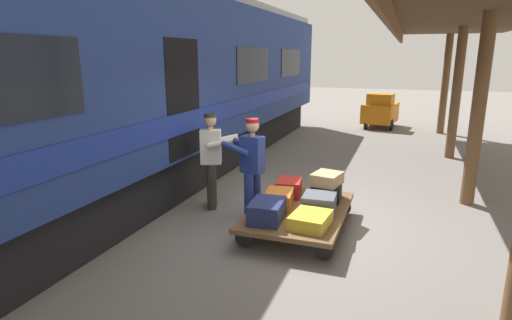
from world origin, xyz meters
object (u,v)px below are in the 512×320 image
(train_car, at_px, (111,90))
(suitcase_orange_carryall, at_px, (279,199))
(suitcase_navy_fabric, at_px, (267,211))
(suitcase_tan_vintage, at_px, (327,179))
(baggage_tug, at_px, (380,111))
(suitcase_black_hardshell, at_px, (326,192))
(porter_in_overalls, at_px, (251,166))
(suitcase_red_plastic, at_px, (289,187))
(luggage_cart, at_px, (298,212))
(suitcase_yellow_case, at_px, (310,220))
(porter_by_door, at_px, (212,158))
(suitcase_slate_roller, at_px, (319,203))

(train_car, xyz_separation_m, suitcase_orange_carryall, (-3.30, 0.30, -1.60))
(suitcase_navy_fabric, height_order, suitcase_tan_vintage, suitcase_tan_vintage)
(suitcase_navy_fabric, xyz_separation_m, baggage_tug, (-0.86, -11.11, 0.14))
(suitcase_black_hardshell, height_order, porter_in_overalls, porter_in_overalls)
(suitcase_red_plastic, xyz_separation_m, suitcase_navy_fabric, (-0.00, 1.21, 0.01))
(train_car, height_order, luggage_cart, train_car)
(suitcase_orange_carryall, distance_m, suitcase_tan_vintage, 0.90)
(suitcase_yellow_case, xyz_separation_m, porter_by_door, (2.02, -1.06, 0.49))
(suitcase_orange_carryall, bearing_deg, suitcase_tan_vintage, -138.58)
(suitcase_yellow_case, relative_size, porter_in_overalls, 0.36)
(luggage_cart, bearing_deg, suitcase_red_plastic, -61.91)
(suitcase_yellow_case, xyz_separation_m, suitcase_black_hardshell, (0.00, -1.21, 0.04))
(luggage_cart, relative_size, suitcase_yellow_case, 3.59)
(suitcase_navy_fabric, bearing_deg, suitcase_black_hardshell, -118.09)
(baggage_tug, bearing_deg, train_car, 67.83)
(train_car, distance_m, suitcase_black_hardshell, 4.26)
(suitcase_tan_vintage, height_order, porter_in_overalls, porter_in_overalls)
(train_car, relative_size, suitcase_navy_fabric, 31.01)
(suitcase_tan_vintage, bearing_deg, train_car, 4.00)
(suitcase_red_plastic, distance_m, suitcase_black_hardshell, 0.64)
(porter_by_door, bearing_deg, suitcase_black_hardshell, -175.77)
(luggage_cart, xyz_separation_m, suitcase_red_plastic, (0.32, -0.60, 0.18))
(suitcase_red_plastic, height_order, suitcase_navy_fabric, suitcase_navy_fabric)
(suitcase_navy_fabric, bearing_deg, suitcase_slate_roller, -136.86)
(suitcase_navy_fabric, distance_m, porter_by_door, 1.79)
(suitcase_red_plastic, height_order, suitcase_black_hardshell, suitcase_red_plastic)
(suitcase_orange_carryall, bearing_deg, porter_by_door, -18.34)
(luggage_cart, bearing_deg, suitcase_navy_fabric, 61.91)
(train_car, height_order, suitcase_orange_carryall, train_car)
(suitcase_orange_carryall, distance_m, porter_by_door, 1.52)
(suitcase_red_plastic, bearing_deg, suitcase_yellow_case, 118.09)
(suitcase_yellow_case, relative_size, suitcase_orange_carryall, 1.04)
(suitcase_slate_roller, relative_size, suitcase_red_plastic, 0.90)
(suitcase_navy_fabric, height_order, baggage_tug, baggage_tug)
(suitcase_slate_roller, xyz_separation_m, baggage_tug, (-0.22, -10.50, 0.15))
(train_car, distance_m, baggage_tug, 11.12)
(baggage_tug, bearing_deg, suitcase_tan_vintage, 88.77)
(suitcase_slate_roller, distance_m, suitcase_orange_carryall, 0.64)
(porter_in_overalls, distance_m, porter_by_door, 0.91)
(suitcase_black_hardshell, bearing_deg, suitcase_navy_fabric, 61.91)
(suitcase_black_hardshell, bearing_deg, porter_by_door, 4.23)
(suitcase_black_hardshell, height_order, suitcase_tan_vintage, suitcase_tan_vintage)
(luggage_cart, relative_size, baggage_tug, 1.19)
(suitcase_navy_fabric, relative_size, suitcase_black_hardshell, 1.24)
(suitcase_orange_carryall, xyz_separation_m, porter_by_door, (1.37, -0.45, 0.46))
(luggage_cart, distance_m, porter_in_overalls, 1.06)
(porter_in_overalls, bearing_deg, suitcase_navy_fabric, 124.75)
(luggage_cart, height_order, baggage_tug, baggage_tug)
(train_car, height_order, baggage_tug, train_car)
(suitcase_navy_fabric, distance_m, porter_in_overalls, 1.01)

